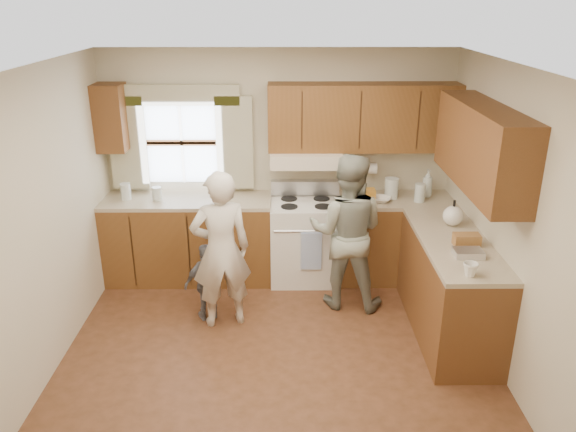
{
  "coord_description": "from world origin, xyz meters",
  "views": [
    {
      "loc": [
        0.07,
        -4.28,
        2.98
      ],
      "look_at": [
        0.1,
        0.4,
        1.15
      ],
      "focal_mm": 35.0,
      "sensor_mm": 36.0,
      "label": 1
    }
  ],
  "objects_px": {
    "child": "(208,282)",
    "woman_left": "(221,250)",
    "stove": "(305,239)",
    "woman_right": "(347,232)"
  },
  "relations": [
    {
      "from": "child",
      "to": "woman_left",
      "type": "bearing_deg",
      "value": 127.32
    },
    {
      "from": "child",
      "to": "stove",
      "type": "bearing_deg",
      "value": -163.98
    },
    {
      "from": "woman_left",
      "to": "stove",
      "type": "bearing_deg",
      "value": -146.71
    },
    {
      "from": "woman_left",
      "to": "child",
      "type": "height_order",
      "value": "woman_left"
    },
    {
      "from": "stove",
      "to": "woman_left",
      "type": "relative_size",
      "value": 0.69
    },
    {
      "from": "woman_right",
      "to": "child",
      "type": "bearing_deg",
      "value": 24.03
    },
    {
      "from": "stove",
      "to": "woman_left",
      "type": "xyz_separation_m",
      "value": [
        -0.83,
        -0.95,
        0.31
      ]
    },
    {
      "from": "stove",
      "to": "woman_right",
      "type": "bearing_deg",
      "value": -56.43
    },
    {
      "from": "woman_right",
      "to": "stove",
      "type": "bearing_deg",
      "value": -44.06
    },
    {
      "from": "stove",
      "to": "woman_right",
      "type": "relative_size",
      "value": 0.67
    }
  ]
}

